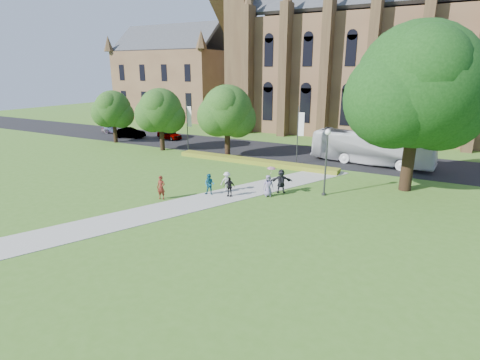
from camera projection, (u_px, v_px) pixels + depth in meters
The scene contains 24 objects.
ground at pixel (199, 204), 27.62m from camera, with size 160.00×160.00×0.00m, color #437121.
road at pixel (294, 153), 44.49m from camera, with size 160.00×10.00×0.02m, color black.
footpath at pixel (206, 200), 28.46m from camera, with size 3.20×30.00×0.04m, color #B2B2A8.
flower_hedge at pixel (254, 161), 39.60m from camera, with size 18.00×1.40×0.45m, color #A98B21.
cathedral at pixel (414, 44), 52.89m from camera, with size 52.60×18.25×28.00m.
building_west at pixel (176, 71), 75.94m from camera, with size 22.00×14.00×18.30m.
streetlamp at pixel (326, 154), 28.75m from camera, with size 0.44×0.44×5.24m.
large_tree at pixel (418, 86), 28.60m from camera, with size 9.60×9.60×13.20m.
street_tree_0 at pixel (160, 110), 44.89m from camera, with size 5.20×5.20×7.50m.
street_tree_1 at pixel (227, 111), 41.11m from camera, with size 5.60×5.60×8.05m.
street_tree_2 at pixel (113, 109), 49.93m from camera, with size 4.80×4.80×6.95m.
banner_pole_0 at pixel (299, 132), 38.52m from camera, with size 0.70×0.10×6.00m.
banner_pole_1 at pixel (188, 123), 44.90m from camera, with size 0.70×0.10×6.00m.
tour_coach at pixel (372, 148), 38.96m from camera, with size 2.89×12.34×3.44m, color white.
car_0 at pixel (169, 134), 53.27m from camera, with size 1.63×4.06×1.38m, color gray.
car_1 at pixel (130, 133), 54.29m from camera, with size 1.55×4.43×1.46m, color gray.
car_2 at pixel (117, 129), 58.37m from camera, with size 1.90×4.66×1.35m, color gray.
pedestrian_0 at pixel (161, 188), 28.44m from camera, with size 0.66×0.43×1.82m, color maroon.
pedestrian_1 at pixel (209, 184), 29.44m from camera, with size 0.82×0.64×1.69m, color #165871.
pedestrian_2 at pixel (227, 182), 30.32m from camera, with size 1.04×0.60×1.61m, color #BBBBBB.
pedestrian_3 at pixel (229, 187), 29.10m from camera, with size 0.91×0.38×1.55m, color black.
pedestrian_4 at pixel (268, 186), 29.12m from camera, with size 0.82×0.54×1.68m, color slate.
pedestrian_5 at pixel (281, 181), 29.95m from camera, with size 1.77×0.56×1.91m, color black.
parasol at pixel (271, 172), 28.80m from camera, with size 0.68×0.68×0.60m, color #EBA6BE.
Camera 1 is at (15.02, -21.41, 9.56)m, focal length 28.00 mm.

